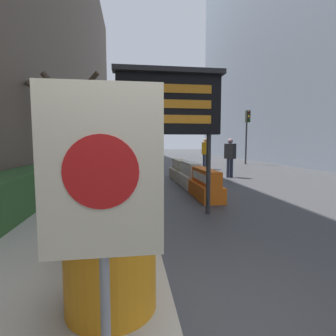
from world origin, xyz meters
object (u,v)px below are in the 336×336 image
(warning_sign, at_px, (102,187))
(pedestrian_worker, at_px, (230,155))
(barrel_drum_foreground, at_px, (111,264))
(pedestrian_passerby, at_px, (205,151))
(traffic_cone_far, at_px, (210,172))
(traffic_light_near_curb, at_px, (150,124))
(message_board, at_px, (169,105))
(jersey_barrier_cream, at_px, (180,170))
(traffic_light_far_side, at_px, (247,125))
(traffic_cone_mid, at_px, (177,168))
(jersey_barrier_white, at_px, (190,176))
(barrel_drum_middle, at_px, (116,228))
(jersey_barrier_orange_far, at_px, (206,185))
(traffic_cone_near, at_px, (193,178))

(warning_sign, relative_size, pedestrian_worker, 1.01)
(barrel_drum_foreground, bearing_deg, pedestrian_passerby, 70.35)
(barrel_drum_foreground, relative_size, traffic_cone_far, 1.15)
(warning_sign, bearing_deg, traffic_cone_far, 69.14)
(barrel_drum_foreground, relative_size, warning_sign, 0.46)
(traffic_light_near_curb, bearing_deg, message_board, -91.83)
(message_board, height_order, pedestrian_passerby, message_board)
(jersey_barrier_cream, distance_m, traffic_light_far_side, 9.65)
(traffic_light_near_curb, bearing_deg, traffic_cone_far, -64.68)
(traffic_cone_mid, distance_m, traffic_light_near_curb, 3.13)
(traffic_cone_mid, bearing_deg, barrel_drum_foreground, -103.06)
(message_board, distance_m, jersey_barrier_white, 4.28)
(barrel_drum_middle, height_order, message_board, message_board)
(warning_sign, bearing_deg, message_board, 76.36)
(traffic_light_near_curb, bearing_deg, warning_sign, -95.42)
(message_board, xyz_separation_m, pedestrian_passerby, (3.56, 9.47, -1.28))
(jersey_barrier_orange_far, xyz_separation_m, traffic_light_near_curb, (-0.98, 7.86, 2.25))
(pedestrian_passerby, bearing_deg, barrel_drum_foreground, 16.00)
(jersey_barrier_white, xyz_separation_m, pedestrian_passerby, (2.28, 5.89, 0.70))
(jersey_barrier_cream, bearing_deg, jersey_barrier_white, -90.00)
(barrel_drum_middle, distance_m, traffic_cone_near, 6.49)
(jersey_barrier_white, bearing_deg, message_board, -109.73)
(barrel_drum_middle, height_order, traffic_light_far_side, traffic_light_far_side)
(jersey_barrier_orange_far, bearing_deg, jersey_barrier_white, 90.00)
(barrel_drum_foreground, bearing_deg, traffic_cone_mid, 76.94)
(traffic_cone_near, relative_size, traffic_light_far_side, 0.15)
(traffic_cone_far, relative_size, pedestrian_passerby, 0.39)
(traffic_cone_near, bearing_deg, barrel_drum_foreground, -109.07)
(traffic_cone_near, distance_m, traffic_light_far_side, 11.00)
(barrel_drum_middle, xyz_separation_m, traffic_light_far_side, (8.52, 14.81, 2.29))
(message_board, bearing_deg, traffic_light_near_curb, 88.17)
(warning_sign, bearing_deg, jersey_barrier_orange_far, 68.09)
(barrel_drum_foreground, bearing_deg, warning_sign, -88.34)
(warning_sign, distance_m, jersey_barrier_cream, 9.88)
(barrel_drum_foreground, xyz_separation_m, traffic_light_near_curb, (1.30, 12.74, 2.10))
(barrel_drum_middle, distance_m, traffic_light_far_side, 17.24)
(jersey_barrier_cream, bearing_deg, traffic_light_near_curb, 104.07)
(warning_sign, bearing_deg, traffic_light_near_curb, 84.58)
(barrel_drum_foreground, bearing_deg, traffic_cone_near, 70.93)
(jersey_barrier_orange_far, relative_size, traffic_light_far_side, 0.47)
(jersey_barrier_white, bearing_deg, warning_sign, -106.56)
(traffic_cone_far, xyz_separation_m, pedestrian_passerby, (1.12, 4.53, 0.74))
(message_board, bearing_deg, pedestrian_worker, 57.71)
(message_board, xyz_separation_m, jersey_barrier_cream, (1.28, 5.55, -2.00))
(traffic_light_far_side, bearing_deg, traffic_cone_mid, -141.72)
(message_board, height_order, jersey_barrier_cream, message_board)
(traffic_light_near_curb, xyz_separation_m, pedestrian_passerby, (3.26, 0.01, -1.53))
(warning_sign, relative_size, jersey_barrier_cream, 0.95)
(barrel_drum_middle, distance_m, pedestrian_worker, 9.27)
(barrel_drum_foreground, distance_m, jersey_barrier_cream, 9.12)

